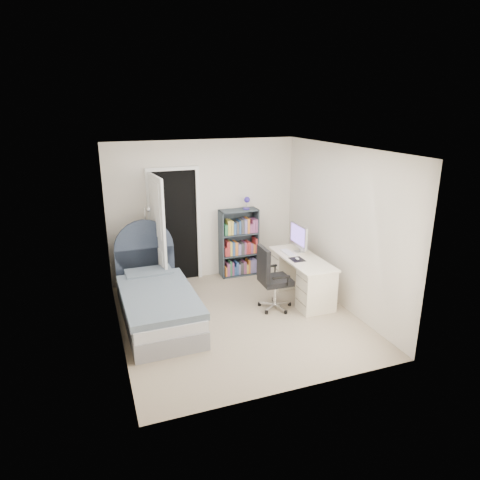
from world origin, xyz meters
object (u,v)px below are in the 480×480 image
object	(u,v)px
nightstand	(149,266)
bookcase	(239,245)
desk	(301,275)
office_chair	(271,275)
floor_lamp	(149,257)
bed	(157,301)

from	to	relation	value
nightstand	bookcase	distance (m)	1.69
desk	office_chair	bearing A→B (deg)	-160.41
bookcase	office_chair	bearing A→B (deg)	-91.35
office_chair	nightstand	bearing A→B (deg)	139.01
floor_lamp	office_chair	distance (m)	2.12
nightstand	desk	distance (m)	2.59
bookcase	desk	size ratio (longest dim) A/B	1.05
bed	desk	world-z (taller)	bed
bed	desk	size ratio (longest dim) A/B	1.49
bookcase	floor_lamp	bearing A→B (deg)	-173.78
bed	office_chair	world-z (taller)	bed
bookcase	desk	xyz separation A→B (m)	(0.62, -1.28, -0.20)
bed	floor_lamp	xyz separation A→B (m)	(0.07, 1.05, 0.31)
nightstand	floor_lamp	xyz separation A→B (m)	(-0.00, -0.09, 0.19)
nightstand	desk	xyz separation A→B (m)	(2.29, -1.19, -0.04)
bed	office_chair	xyz separation A→B (m)	(1.72, -0.28, 0.27)
nightstand	bed	bearing A→B (deg)	-93.72
nightstand	bookcase	size ratio (longest dim) A/B	0.42
bookcase	desk	bearing A→B (deg)	-64.32
nightstand	floor_lamp	world-z (taller)	floor_lamp
floor_lamp	desk	size ratio (longest dim) A/B	1.04
bookcase	office_chair	xyz separation A→B (m)	(-0.04, -1.52, -0.02)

